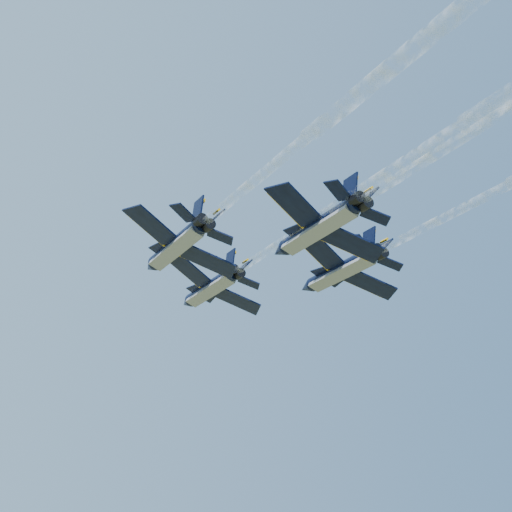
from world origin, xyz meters
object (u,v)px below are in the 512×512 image
jet_slot (318,228)px  jet_lead (210,288)px  jet_left (176,246)px  jet_right (341,270)px

jet_slot → jet_lead: bearing=91.4°
jet_left → jet_right: same height
jet_lead → jet_right: size_ratio=1.00×
jet_left → jet_right: size_ratio=1.00×
jet_lead → jet_right: bearing=-52.8°
jet_right → jet_slot: same height
jet_left → jet_right: (21.75, -1.07, 0.00)m
jet_lead → jet_left: size_ratio=1.00×
jet_left → jet_slot: same height
jet_left → jet_slot: bearing=-47.8°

